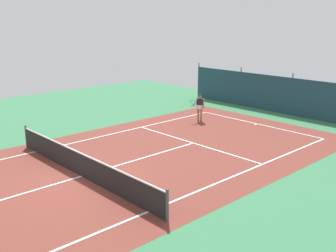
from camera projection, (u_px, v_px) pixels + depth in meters
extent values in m
plane|color=#387A4C|center=(82.00, 176.00, 15.95)|extent=(36.00, 36.00, 0.00)
cube|color=brown|center=(82.00, 176.00, 15.95)|extent=(11.02, 26.60, 0.01)
cube|color=white|center=(258.00, 124.00, 23.75)|extent=(8.22, 0.10, 0.01)
cube|color=white|center=(36.00, 152.00, 18.86)|extent=(0.10, 23.80, 0.01)
cube|color=white|center=(149.00, 212.00, 13.04)|extent=(0.10, 23.80, 0.01)
cube|color=white|center=(193.00, 143.00, 20.14)|extent=(8.22, 0.10, 0.01)
cube|color=white|center=(82.00, 176.00, 15.95)|extent=(0.10, 12.80, 0.01)
cube|color=white|center=(256.00, 124.00, 23.65)|extent=(0.10, 0.30, 0.01)
cube|color=black|center=(81.00, 165.00, 15.82)|extent=(9.92, 0.03, 0.95)
cube|color=white|center=(80.00, 153.00, 15.69)|extent=(9.92, 0.04, 0.05)
cylinder|color=#47474C|center=(26.00, 137.00, 19.35)|extent=(0.10, 0.10, 1.10)
cylinder|color=#47474C|center=(167.00, 206.00, 12.26)|extent=(0.10, 0.10, 1.10)
cube|color=#1E3D4C|center=(291.00, 96.00, 25.75)|extent=(16.22, 0.06, 2.40)
cylinder|color=#595B60|center=(199.00, 80.00, 31.49)|extent=(0.08, 0.08, 2.70)
cylinder|color=#595B60|center=(240.00, 86.00, 28.62)|extent=(0.08, 0.08, 2.70)
cylinder|color=#595B60|center=(291.00, 94.00, 25.75)|extent=(0.08, 0.08, 2.70)
cube|color=#234C1E|center=(295.00, 105.00, 26.31)|extent=(14.60, 0.70, 1.10)
cylinder|color=#9E7051|center=(201.00, 115.00, 24.32)|extent=(0.12, 0.12, 0.82)
cylinder|color=#9E7051|center=(198.00, 114.00, 24.42)|extent=(0.12, 0.12, 0.82)
cylinder|color=white|center=(200.00, 107.00, 24.24)|extent=(0.40, 0.40, 0.22)
cube|color=#1E232D|center=(200.00, 103.00, 24.19)|extent=(0.40, 0.29, 0.56)
sphere|color=#9E7051|center=(200.00, 96.00, 24.08)|extent=(0.22, 0.22, 0.22)
cylinder|color=black|center=(200.00, 95.00, 24.05)|extent=(0.23, 0.23, 0.04)
cylinder|color=#9E7051|center=(203.00, 103.00, 24.07)|extent=(0.09, 0.09, 0.58)
cylinder|color=#9E7051|center=(196.00, 103.00, 24.20)|extent=(0.23, 0.53, 0.41)
cylinder|color=black|center=(192.00, 105.00, 24.01)|extent=(0.10, 0.27, 0.13)
torus|color=teal|center=(193.00, 102.00, 23.95)|extent=(0.33, 0.20, 0.29)
sphere|color=#CCDB33|center=(247.00, 133.00, 21.84)|extent=(0.07, 0.07, 0.07)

